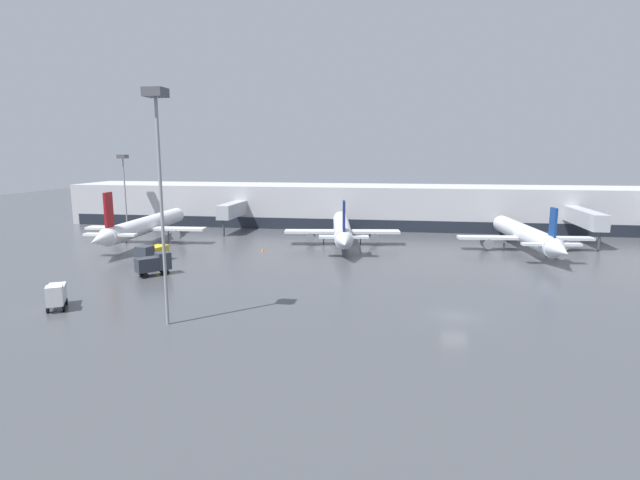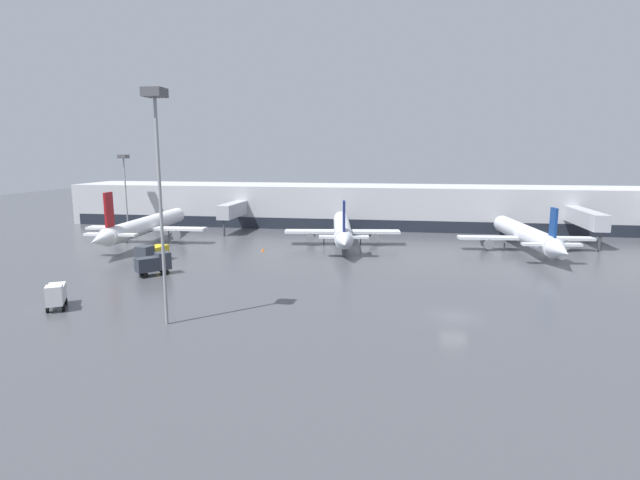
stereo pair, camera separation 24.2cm
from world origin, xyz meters
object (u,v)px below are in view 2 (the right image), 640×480
(apron_light_mast_3, at_px, (124,169))
(service_truck_2, at_px, (152,252))
(traffic_cone_2, at_px, (263,250))
(parked_jet_2, at_px, (342,229))
(service_truck_0, at_px, (56,294))
(parked_jet_0, at_px, (525,235))
(apron_light_mast_2, at_px, (157,145))
(parked_jet_3, at_px, (146,225))
(service_truck_1, at_px, (154,263))

(apron_light_mast_3, bearing_deg, service_truck_2, -54.79)
(service_truck_2, bearing_deg, traffic_cone_2, 137.13)
(parked_jet_2, height_order, service_truck_0, parked_jet_2)
(service_truck_0, bearing_deg, parked_jet_0, 95.57)
(parked_jet_0, distance_m, traffic_cone_2, 43.78)
(apron_light_mast_2, bearing_deg, traffic_cone_2, 91.19)
(parked_jet_3, distance_m, apron_light_mast_3, 22.96)
(service_truck_2, height_order, apron_light_mast_2, apron_light_mast_2)
(service_truck_0, bearing_deg, parked_jet_2, 117.84)
(service_truck_0, distance_m, service_truck_2, 22.53)
(service_truck_0, xyz_separation_m, traffic_cone_2, (12.90, 33.37, -1.28))
(parked_jet_3, height_order, apron_light_mast_3, apron_light_mast_3)
(traffic_cone_2, xyz_separation_m, apron_light_mast_3, (-36.05, 20.40, 12.39))
(parked_jet_3, relative_size, apron_light_mast_2, 1.68)
(service_truck_0, bearing_deg, apron_light_mast_2, 47.97)
(service_truck_1, bearing_deg, service_truck_2, 71.65)
(parked_jet_2, xyz_separation_m, apron_light_mast_2, (-11.52, -44.07, 13.86))
(apron_light_mast_2, distance_m, apron_light_mast_3, 67.52)
(parked_jet_2, height_order, service_truck_2, parked_jet_2)
(parked_jet_0, height_order, traffic_cone_2, parked_jet_0)
(parked_jet_0, xyz_separation_m, service_truck_0, (-55.90, -41.24, -1.09))
(parked_jet_0, height_order, service_truck_2, parked_jet_0)
(parked_jet_2, bearing_deg, apron_light_mast_2, 157.34)
(parked_jet_3, bearing_deg, apron_light_mast_3, 35.11)
(service_truck_0, xyz_separation_m, service_truck_2, (-1.09, 22.51, -0.00))
(apron_light_mast_3, bearing_deg, service_truck_1, -55.83)
(service_truck_0, height_order, apron_light_mast_2, apron_light_mast_2)
(traffic_cone_2, distance_m, apron_light_mast_2, 39.65)
(parked_jet_0, distance_m, apron_light_mast_3, 80.66)
(apron_light_mast_2, bearing_deg, apron_light_mast_3, 123.09)
(service_truck_1, bearing_deg, parked_jet_0, -21.48)
(service_truck_1, distance_m, apron_light_mast_2, 25.60)
(parked_jet_0, relative_size, parked_jet_2, 1.01)
(parked_jet_0, distance_m, apron_light_mast_2, 62.57)
(parked_jet_0, height_order, apron_light_mast_3, apron_light_mast_3)
(parked_jet_2, height_order, apron_light_mast_3, apron_light_mast_3)
(service_truck_0, relative_size, apron_light_mast_3, 0.27)
(parked_jet_0, relative_size, parked_jet_3, 0.91)
(parked_jet_3, xyz_separation_m, apron_light_mast_2, (23.63, -40.18, 13.50))
(service_truck_2, xyz_separation_m, apron_light_mast_2, (14.74, -25.20, 15.20))
(parked_jet_0, height_order, parked_jet_2, parked_jet_2)
(traffic_cone_2, bearing_deg, apron_light_mast_2, -88.81)
(traffic_cone_2, distance_m, apron_light_mast_3, 43.23)
(parked_jet_3, bearing_deg, apron_light_mast_2, -153.41)
(parked_jet_2, relative_size, traffic_cone_2, 58.86)
(parked_jet_3, distance_m, service_truck_0, 38.83)
(parked_jet_2, bearing_deg, service_truck_1, 131.98)
(parked_jet_2, distance_m, parked_jet_3, 35.36)
(parked_jet_0, xyz_separation_m, traffic_cone_2, (-43.00, -7.88, -2.37))
(parked_jet_2, bearing_deg, service_truck_2, 117.68)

